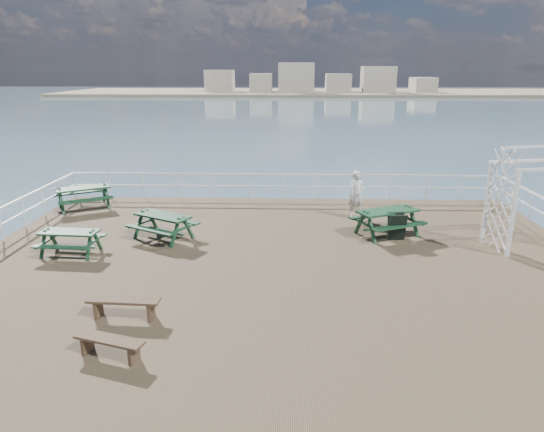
{
  "coord_description": "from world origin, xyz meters",
  "views": [
    {
      "loc": [
        0.21,
        -12.82,
        5.28
      ],
      "look_at": [
        -0.28,
        0.82,
        1.1
      ],
      "focal_mm": 32.0,
      "sensor_mm": 36.0,
      "label": 1
    }
  ],
  "objects": [
    {
      "name": "picnic_table_a",
      "position": [
        -7.8,
        5.2,
        0.62
      ],
      "size": [
        2.52,
        2.38,
        0.97
      ],
      "rotation": [
        0.0,
        0.0,
        0.53
      ],
      "color": "#13361D",
      "rests_on": "ground"
    },
    {
      "name": "flat_bench_far",
      "position": [
        -3.15,
        -4.89,
        0.3
      ],
      "size": [
        1.44,
        0.74,
        0.4
      ],
      "rotation": [
        0.0,
        0.0,
        -0.3
      ],
      "color": "brown",
      "rests_on": "ground"
    },
    {
      "name": "sandwich_board",
      "position": [
        3.66,
        1.94,
        0.43
      ],
      "size": [
        0.59,
        0.47,
        0.89
      ],
      "rotation": [
        0.0,
        0.0,
        0.12
      ],
      "color": "black",
      "rests_on": "ground"
    },
    {
      "name": "picnic_table_d",
      "position": [
        -6.21,
        0.37,
        0.52
      ],
      "size": [
        1.74,
        1.44,
        0.81
      ],
      "rotation": [
        0.0,
        0.0,
        -0.06
      ],
      "color": "#13361D",
      "rests_on": "ground"
    },
    {
      "name": "sea_backdrop",
      "position": [
        12.54,
        134.07,
        -0.51
      ],
      "size": [
        300.0,
        300.0,
        9.2
      ],
      "color": "#456375",
      "rests_on": "ground"
    },
    {
      "name": "railing",
      "position": [
        -0.07,
        2.57,
        0.87
      ],
      "size": [
        17.77,
        13.76,
        1.1
      ],
      "color": "white",
      "rests_on": "ground"
    },
    {
      "name": "flat_bench_near",
      "position": [
        -3.37,
        -3.37,
        0.34
      ],
      "size": [
        1.61,
        0.45,
        0.46
      ],
      "rotation": [
        0.0,
        0.0,
        -0.05
      ],
      "color": "brown",
      "rests_on": "ground"
    },
    {
      "name": "trellis_arbor",
      "position": [
        7.6,
        1.45,
        1.4
      ],
      "size": [
        2.75,
        1.85,
        3.14
      ],
      "rotation": [
        0.0,
        0.0,
        0.21
      ],
      "color": "white",
      "rests_on": "ground"
    },
    {
      "name": "ground",
      "position": [
        0.0,
        0.0,
        -0.15
      ],
      "size": [
        18.0,
        14.0,
        0.3
      ],
      "primitive_type": "cube",
      "color": "brown",
      "rests_on": "ground"
    },
    {
      "name": "person",
      "position": [
        2.67,
        4.25,
        0.88
      ],
      "size": [
        0.75,
        0.63,
        1.76
      ],
      "primitive_type": "imported",
      "rotation": [
        0.0,
        0.0,
        0.38
      ],
      "color": "white",
      "rests_on": "ground"
    },
    {
      "name": "picnic_table_c",
      "position": [
        3.45,
        2.43,
        0.62
      ],
      "size": [
        2.49,
        2.3,
        0.97
      ],
      "rotation": [
        0.0,
        0.0,
        0.44
      ],
      "color": "#13361D",
      "rests_on": "ground"
    },
    {
      "name": "picnic_table_b",
      "position": [
        -3.82,
        1.83,
        0.58
      ],
      "size": [
        2.35,
        2.21,
        0.91
      ],
      "rotation": [
        0.0,
        0.0,
        -0.51
      ],
      "color": "#13361D",
      "rests_on": "ground"
    }
  ]
}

